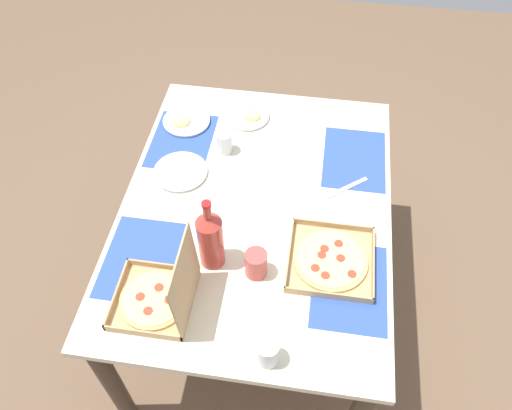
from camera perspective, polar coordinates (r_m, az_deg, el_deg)
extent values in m
plane|color=brown|center=(2.65, 0.00, -10.52)|extent=(6.00, 6.00, 0.00)
cylinder|color=#3F3328|center=(2.80, -7.57, 5.89)|extent=(0.07, 0.07, 0.74)
cylinder|color=#3F3328|center=(2.16, -15.71, -18.48)|extent=(0.07, 0.07, 0.74)
cylinder|color=#3F3328|center=(2.74, 11.70, 3.79)|extent=(0.07, 0.07, 0.74)
cube|color=beige|center=(2.02, 0.00, -0.27)|extent=(1.39, 1.05, 0.03)
cube|color=#2D4C9E|center=(2.28, -8.25, 7.11)|extent=(0.36, 0.26, 0.00)
cube|color=#2D4C9E|center=(1.91, -12.70, -5.88)|extent=(0.36, 0.26, 0.00)
cube|color=#2D4C9E|center=(2.22, 10.87, 5.08)|extent=(0.36, 0.26, 0.00)
cube|color=#2D4C9E|center=(1.83, 10.34, -8.83)|extent=(0.36, 0.26, 0.00)
cube|color=tan|center=(1.81, -11.25, -10.39)|extent=(0.26, 0.26, 0.01)
cube|color=tan|center=(1.85, -10.26, -6.69)|extent=(0.01, 0.26, 0.03)
cube|color=tan|center=(1.74, -12.51, -13.75)|extent=(0.01, 0.26, 0.03)
cube|color=tan|center=(1.83, -15.23, -9.43)|extent=(0.26, 0.01, 0.03)
cube|color=tan|center=(1.76, -7.28, -10.77)|extent=(0.26, 0.01, 0.03)
cylinder|color=#E0B76B|center=(1.80, -11.29, -10.25)|extent=(0.23, 0.23, 0.01)
cylinder|color=#EFD67F|center=(1.79, -11.33, -10.13)|extent=(0.21, 0.21, 0.00)
cylinder|color=red|center=(1.77, -11.93, -11.45)|extent=(0.03, 0.03, 0.00)
cylinder|color=red|center=(1.78, -9.64, -10.36)|extent=(0.03, 0.03, 0.00)
cylinder|color=red|center=(1.81, -10.75, -8.99)|extent=(0.03, 0.03, 0.00)
cylinder|color=red|center=(1.80, -12.76, -9.91)|extent=(0.03, 0.03, 0.00)
cube|color=tan|center=(1.64, -7.93, -8.30)|extent=(0.26, 0.02, 0.26)
cube|color=tan|center=(1.87, 8.26, -6.20)|extent=(0.31, 0.31, 0.01)
cube|color=tan|center=(1.95, 8.56, -2.24)|extent=(0.01, 0.31, 0.03)
cube|color=tan|center=(1.78, 8.05, -9.89)|extent=(0.01, 0.31, 0.03)
cube|color=tan|center=(1.86, 3.70, -5.37)|extent=(0.31, 0.01, 0.03)
cube|color=tan|center=(1.87, 12.89, -6.37)|extent=(0.31, 0.01, 0.03)
cylinder|color=#E0B76B|center=(1.87, 8.29, -6.05)|extent=(0.27, 0.27, 0.01)
cylinder|color=#EFD67F|center=(1.86, 8.31, -5.91)|extent=(0.24, 0.24, 0.00)
cylinder|color=red|center=(1.82, 7.72, -7.75)|extent=(0.03, 0.03, 0.00)
cylinder|color=red|center=(1.83, 10.62, -7.54)|extent=(0.03, 0.03, 0.00)
cylinder|color=red|center=(1.86, 9.39, -5.84)|extent=(0.03, 0.03, 0.00)
cylinder|color=red|center=(1.90, 9.17, -4.24)|extent=(0.03, 0.03, 0.00)
cylinder|color=red|center=(1.88, 7.62, -4.82)|extent=(0.03, 0.03, 0.00)
cylinder|color=red|center=(1.86, 7.33, -5.53)|extent=(0.03, 0.03, 0.00)
cylinder|color=red|center=(1.83, 6.61, -6.96)|extent=(0.03, 0.03, 0.00)
cylinder|color=white|center=(2.37, -7.72, 9.17)|extent=(0.20, 0.20, 0.01)
cylinder|color=white|center=(2.36, -7.74, 9.32)|extent=(0.21, 0.21, 0.01)
cylinder|color=#E0B76B|center=(2.35, -8.34, 9.24)|extent=(0.09, 0.09, 0.01)
cylinder|color=#EFD67F|center=(2.35, -8.35, 9.35)|extent=(0.07, 0.07, 0.00)
cylinder|color=white|center=(2.37, -0.95, 9.80)|extent=(0.19, 0.19, 0.01)
cylinder|color=white|center=(2.37, -0.96, 9.95)|extent=(0.20, 0.20, 0.01)
cylinder|color=#E0B76B|center=(2.35, -0.41, 9.94)|extent=(0.08, 0.08, 0.01)
cylinder|color=#EFD67F|center=(2.35, -0.41, 10.05)|extent=(0.07, 0.07, 0.00)
cylinder|color=white|center=(2.14, -8.39, 3.60)|extent=(0.21, 0.21, 0.01)
cylinder|color=white|center=(2.14, -8.41, 3.75)|extent=(0.22, 0.22, 0.01)
cylinder|color=#B2382D|center=(1.78, -5.04, -4.15)|extent=(0.09, 0.09, 0.22)
cone|color=#B2382D|center=(1.67, -5.34, -1.63)|extent=(0.09, 0.09, 0.04)
cylinder|color=#B2382D|center=(1.64, -5.46, -0.66)|extent=(0.03, 0.03, 0.06)
cylinder|color=red|center=(1.61, -5.55, 0.08)|extent=(0.03, 0.03, 0.01)
cylinder|color=silver|center=(1.64, 1.27, -16.05)|extent=(0.07, 0.07, 0.10)
cylinder|color=#BF4742|center=(1.79, 0.00, -6.55)|extent=(0.08, 0.08, 0.11)
cylinder|color=silver|center=(2.19, -3.53, 6.96)|extent=(0.07, 0.07, 0.10)
cube|color=#B7B7BC|center=(2.02, 3.09, 0.40)|extent=(0.21, 0.02, 0.00)
cube|color=#B7B7BC|center=(2.10, 9.97, 1.86)|extent=(0.14, 0.18, 0.00)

